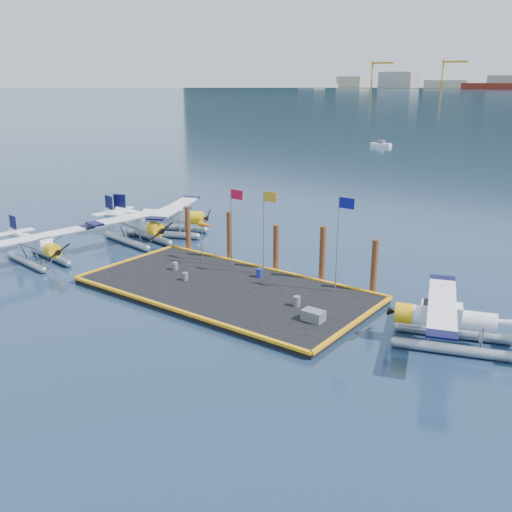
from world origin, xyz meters
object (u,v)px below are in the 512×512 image
(flagpole_yellow, at_px, (266,220))
(windsock, at_px, (206,226))
(drum_3, at_px, (185,276))
(piling_0, at_px, (188,230))
(drum_2, at_px, (297,301))
(piling_4, at_px, (374,269))
(drum_0, at_px, (175,266))
(piling_2, at_px, (276,250))
(flagpole_blue, at_px, (340,231))
(piling_3, at_px, (322,256))
(seaplane_b, at_px, (139,226))
(flagpole_red, at_px, (233,216))
(seaplane_a, at_px, (39,247))
(drum_5, at_px, (260,273))
(crate, at_px, (313,315))
(seaplane_c, at_px, (171,218))
(piling_1, at_px, (230,238))
(seaplane_d, at_px, (448,321))

(flagpole_yellow, xyz_separation_m, windsock, (-5.73, 0.00, -1.28))
(drum_3, relative_size, piling_0, 0.14)
(drum_2, bearing_deg, piling_4, 63.35)
(drum_0, xyz_separation_m, piling_2, (5.92, 4.77, 1.20))
(drum_0, distance_m, windsock, 4.08)
(windsock, bearing_deg, drum_3, -67.55)
(flagpole_blue, relative_size, piling_3, 1.51)
(seaplane_b, height_order, flagpole_red, flagpole_red)
(drum_2, relative_size, flagpole_blue, 0.10)
(flagpole_red, height_order, windsock, flagpole_red)
(seaplane_a, relative_size, flagpole_blue, 1.39)
(drum_5, bearing_deg, drum_2, -30.54)
(drum_2, relative_size, crate, 0.50)
(piling_2, bearing_deg, seaplane_c, 166.59)
(windsock, bearing_deg, piling_1, 57.34)
(piling_3, bearing_deg, seaplane_d, -22.66)
(seaplane_b, height_order, flagpole_blue, flagpole_blue)
(seaplane_b, height_order, piling_0, piling_0)
(flagpole_yellow, distance_m, piling_2, 3.07)
(seaplane_b, distance_m, flagpole_red, 12.30)
(drum_2, bearing_deg, seaplane_d, 5.86)
(seaplane_d, bearing_deg, windsock, 63.04)
(drum_0, distance_m, piling_3, 11.10)
(windsock, relative_size, piling_0, 0.78)
(drum_2, height_order, drum_3, drum_2)
(piling_3, bearing_deg, crate, -63.40)
(seaplane_b, xyz_separation_m, flagpole_red, (11.90, -1.30, 2.83))
(seaplane_a, relative_size, piling_2, 2.37)
(crate, distance_m, piling_1, 13.67)
(seaplane_a, relative_size, crate, 6.97)
(drum_2, height_order, piling_4, piling_4)
(drum_3, bearing_deg, flagpole_blue, 24.02)
(drum_0, distance_m, flagpole_blue, 13.14)
(flagpole_blue, bearing_deg, piling_2, 165.52)
(seaplane_c, bearing_deg, piling_0, 33.71)
(piling_0, bearing_deg, piling_4, 0.00)
(drum_3, height_order, drum_5, drum_5)
(seaplane_a, xyz_separation_m, seaplane_d, (31.10, 4.79, 0.07))
(seaplane_d, xyz_separation_m, windsock, (-20.06, 2.80, 1.77))
(flagpole_yellow, relative_size, piling_2, 1.63)
(drum_0, distance_m, drum_5, 6.56)
(flagpole_blue, height_order, piling_1, flagpole_blue)
(piling_1, bearing_deg, drum_5, -26.31)
(seaplane_b, bearing_deg, seaplane_c, -175.26)
(flagpole_blue, bearing_deg, piling_1, 171.49)
(seaplane_b, xyz_separation_m, seaplane_c, (0.30, 3.74, 0.03))
(drum_5, bearing_deg, piling_4, 16.35)
(seaplane_a, distance_m, drum_5, 18.09)
(drum_0, relative_size, drum_5, 0.93)
(flagpole_blue, distance_m, piling_1, 11.12)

